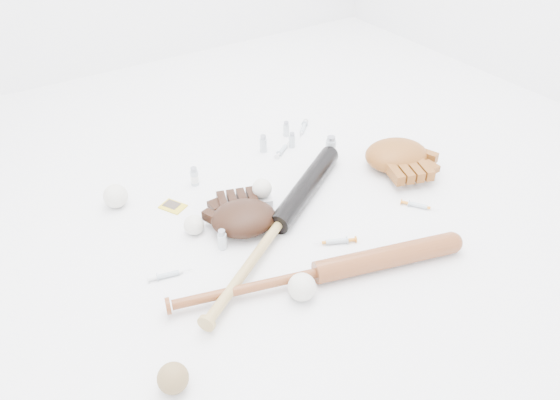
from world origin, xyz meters
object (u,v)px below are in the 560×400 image
bat_dark (279,224)px  pedestal (262,201)px  bat_wood (319,272)px  glove_dark (244,218)px

bat_dark → pedestal: size_ratio=15.16×
bat_wood → pedestal: bearing=97.4°
glove_dark → pedestal: glove_dark is taller
glove_dark → pedestal: 0.14m
glove_dark → bat_dark: bearing=-23.9°
bat_wood → pedestal: 0.41m
bat_dark → glove_dark: size_ratio=3.85×
bat_dark → pedestal: 0.16m
pedestal → glove_dark: bearing=-146.6°
bat_dark → glove_dark: bearing=105.7°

